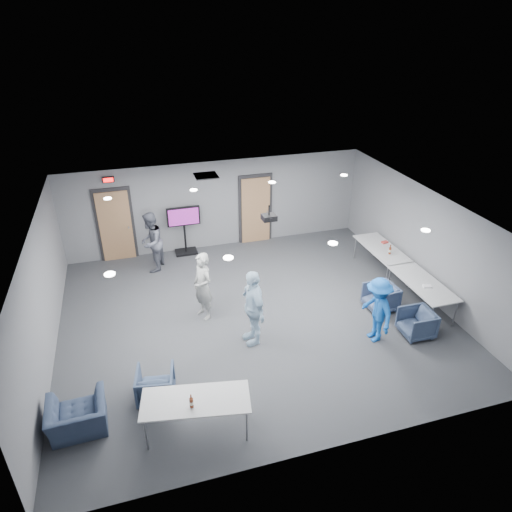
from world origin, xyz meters
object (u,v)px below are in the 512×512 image
object	(u,v)px
person_c	(253,307)
table_right_b	(422,284)
chair_front_b	(78,417)
person_d	(377,310)
projector	(269,217)
person_a	(203,286)
bottle_right	(390,251)
chair_front_a	(156,384)
table_right_a	(382,249)
table_front_left	(196,402)
person_b	(151,242)
chair_right_c	(417,323)
bottle_front	(191,403)
tv_stand	(184,228)
chair_right_b	(381,297)

from	to	relation	value
person_c	table_right_b	size ratio (longest dim) A/B	0.91
table_right_b	chair_front_b	bearing A→B (deg)	101.37
person_d	table_right_b	xyz separation A→B (m)	(1.68, 0.77, -0.08)
projector	person_a	bearing A→B (deg)	177.80
person_a	bottle_right	xyz separation A→B (m)	(5.16, 0.37, -0.01)
chair_front_a	bottle_right	xyz separation A→B (m)	(6.53, 2.72, 0.51)
table_right_a	table_front_left	size ratio (longest dim) A/B	0.99
person_a	table_right_b	size ratio (longest dim) A/B	0.87
person_c	projector	size ratio (longest dim) A/B	5.02
person_b	table_front_left	bearing A→B (deg)	24.44
chair_right_c	projector	xyz separation A→B (m)	(-2.85, 2.04, 2.09)
chair_right_c	bottle_front	xyz separation A→B (m)	(-5.29, -1.41, 0.51)
chair_front_b	table_front_left	distance (m)	2.10
person_a	person_b	size ratio (longest dim) A/B	0.98
chair_front_b	projector	xyz separation A→B (m)	(4.33, 2.71, 2.09)
table_right_b	tv_stand	bearing A→B (deg)	48.00
chair_front_b	bottle_right	xyz separation A→B (m)	(7.90, 3.12, 0.52)
table_right_b	bottle_front	distance (m)	6.43
chair_front_b	bottle_right	bearing A→B (deg)	-160.57
person_d	table_right_a	world-z (taller)	person_d
table_front_left	bottle_front	world-z (taller)	bottle_front
chair_front_b	table_right_b	xyz separation A→B (m)	(7.88, 1.59, 0.37)
chair_front_a	table_right_a	xyz separation A→B (m)	(6.52, 3.09, 0.37)
table_right_a	bottle_front	size ratio (longest dim) A/B	7.18
person_a	person_b	bearing A→B (deg)	176.89
person_d	chair_front_a	distance (m)	4.87
person_c	chair_front_b	bearing A→B (deg)	-72.44
person_b	table_right_b	world-z (taller)	person_b
person_d	table_right_b	bearing A→B (deg)	113.34
person_b	projector	bearing A→B (deg)	66.06
person_b	table_front_left	xyz separation A→B (m)	(0.19, -6.00, -0.17)
chair_front_a	projector	world-z (taller)	projector
person_c	tv_stand	world-z (taller)	person_c
bottle_front	bottle_right	distance (m)	7.14
chair_right_b	chair_right_c	world-z (taller)	chair_right_b
bottle_front	projector	world-z (taller)	projector
table_right_a	person_a	bearing A→B (deg)	98.19
chair_right_c	bottle_front	bearing A→B (deg)	-73.43
chair_front_b	person_d	bearing A→B (deg)	-174.60
chair_front_b	table_right_b	distance (m)	8.05
person_a	person_d	distance (m)	3.97
tv_stand	projector	world-z (taller)	projector
bottle_right	tv_stand	distance (m)	5.91
table_right_b	table_front_left	world-z (taller)	same
table_front_left	projector	xyz separation A→B (m)	(2.35, 3.31, 1.72)
chair_right_b	chair_front_a	xyz separation A→B (m)	(-5.58, -1.43, -0.00)
chair_front_a	table_right_a	size ratio (longest dim) A/B	0.37
chair_right_b	bottle_front	world-z (taller)	bottle_front
chair_front_b	bottle_front	bearing A→B (deg)	156.56
person_c	bottle_front	bearing A→B (deg)	-42.49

